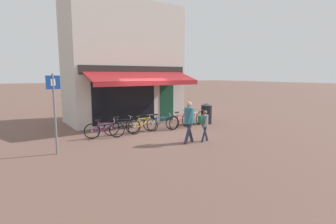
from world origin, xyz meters
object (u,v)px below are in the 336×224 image
bicycle_red (180,121)px  parking_sign (54,106)px  bicycle_purple (104,130)px  bicycle_silver (194,119)px  bicycle_black (122,126)px  litter_bin (206,113)px  pedestrian_child (204,122)px  pedestrian_adult (189,118)px  bicycle_blue (161,123)px  bicycle_orange (143,125)px

bicycle_red → parking_sign: size_ratio=0.64×
bicycle_purple → bicycle_silver: (4.86, 0.00, 0.02)m
bicycle_red → bicycle_black: bearing=155.9°
bicycle_black → litter_bin: 4.91m
bicycle_red → pedestrian_child: size_ratio=1.36×
pedestrian_adult → parking_sign: bearing=169.9°
bicycle_red → pedestrian_child: pedestrian_child is taller
bicycle_black → litter_bin: bearing=5.8°
bicycle_silver → pedestrian_child: (-1.77, -2.74, 0.41)m
bicycle_blue → litter_bin: size_ratio=1.47×
pedestrian_adult → parking_sign: parking_sign is taller
bicycle_red → bicycle_orange: bearing=158.8°
litter_bin → parking_sign: 8.10m
bicycle_black → bicycle_orange: bearing=-4.3°
bicycle_red → pedestrian_adult: size_ratio=1.05×
bicycle_blue → litter_bin: (2.99, 0.11, 0.20)m
bicycle_blue → bicycle_red: bearing=19.6°
pedestrian_adult → bicycle_purple: bearing=140.2°
bicycle_orange → bicycle_silver: 3.00m
bicycle_blue → bicycle_orange: bearing=-157.7°
bicycle_black → pedestrian_adult: (1.57, -2.75, 0.62)m
bicycle_blue → parking_sign: parking_sign is taller
bicycle_blue → pedestrian_child: 2.78m
bicycle_orange → pedestrian_adult: 2.70m
bicycle_black → parking_sign: 3.56m
bicycle_purple → bicycle_blue: bearing=19.1°
bicycle_silver → litter_bin: litter_bin is taller
bicycle_black → parking_sign: bearing=-147.9°
bicycle_purple → bicycle_blue: bicycle_blue is taller
bicycle_orange → bicycle_silver: bearing=-6.7°
bicycle_purple → bicycle_red: 3.89m
bicycle_red → bicycle_silver: 0.97m
bicycle_silver → pedestrian_adult: (-2.39, -2.55, 0.62)m
bicycle_blue → pedestrian_child: (0.28, -2.74, 0.43)m
bicycle_silver → parking_sign: (-6.97, -1.22, 1.25)m
bicycle_purple → bicycle_orange: 1.86m
bicycle_blue → litter_bin: bearing=25.2°
bicycle_purple → parking_sign: (-2.12, -1.21, 1.27)m
bicycle_orange → litter_bin: litter_bin is taller
pedestrian_adult → bicycle_orange: bearing=109.5°
bicycle_blue → parking_sign: bearing=-143.1°
litter_bin → parking_sign: parking_sign is taller
bicycle_orange → bicycle_blue: bearing=-7.4°
bicycle_orange → litter_bin: bearing=-5.2°
bicycle_red → bicycle_silver: bearing=-14.8°
bicycle_black → bicycle_orange: bicycle_orange is taller
bicycle_black → litter_bin: (4.91, -0.10, 0.19)m
bicycle_purple → pedestrian_adult: size_ratio=0.98×
bicycle_black → pedestrian_adult: 3.22m
bicycle_orange → bicycle_blue: 0.95m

